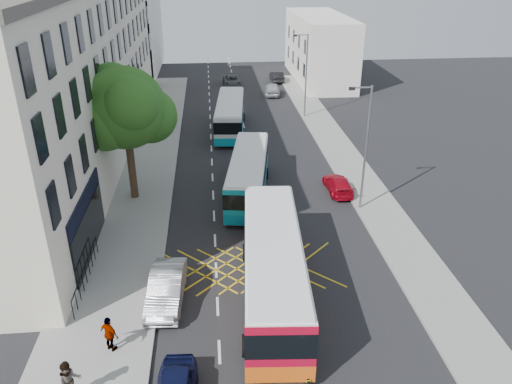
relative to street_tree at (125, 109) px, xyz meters
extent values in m
plane|color=black|center=(8.51, -14.97, -6.29)|extent=(120.00, 120.00, 0.00)
cube|color=gray|center=(0.01, 0.03, -6.22)|extent=(5.00, 70.00, 0.15)
cube|color=gray|center=(16.01, 0.03, -6.22)|extent=(3.00, 70.00, 0.15)
cube|color=beige|center=(-5.49, 9.53, 0.21)|extent=(8.00, 45.00, 13.00)
cube|color=black|center=(-1.44, -6.97, -2.89)|extent=(0.12, 7.00, 0.90)
cube|color=black|center=(-1.44, -6.97, -4.69)|extent=(0.12, 7.00, 2.60)
cube|color=silver|center=(-5.49, 40.03, -1.29)|extent=(8.00, 20.00, 10.00)
cube|color=silver|center=(19.51, 33.03, -2.29)|extent=(6.00, 18.00, 8.00)
cylinder|color=#382619|center=(0.01, 0.03, -3.94)|extent=(0.50, 0.50, 4.40)
sphere|color=#1D5618|center=(0.01, 0.03, 0.06)|extent=(5.20, 5.20, 5.20)
sphere|color=#1D5618|center=(1.41, 0.83, -0.74)|extent=(3.60, 3.60, 3.60)
sphere|color=#1D5618|center=(-1.19, -0.57, -0.54)|extent=(3.80, 3.80, 3.80)
sphere|color=#1D5618|center=(0.61, -1.27, 0.66)|extent=(3.40, 3.40, 3.40)
sphere|color=#1D5618|center=(-0.79, 1.13, 1.06)|extent=(3.20, 3.20, 3.20)
cylinder|color=slate|center=(14.81, -2.97, -2.14)|extent=(0.14, 0.14, 8.00)
cylinder|color=slate|center=(14.21, -2.97, 1.76)|extent=(1.20, 0.10, 0.10)
cube|color=black|center=(13.61, -2.97, 1.71)|extent=(0.35, 0.15, 0.18)
cylinder|color=slate|center=(14.81, 17.03, -2.14)|extent=(0.14, 0.14, 8.00)
cylinder|color=slate|center=(14.21, 17.03, 1.76)|extent=(1.20, 0.10, 0.10)
cube|color=black|center=(13.61, 17.03, 1.71)|extent=(0.35, 0.15, 0.18)
cube|color=silver|center=(8.01, -11.43, -4.53)|extent=(3.50, 11.75, 2.79)
cube|color=silver|center=(8.01, -11.43, -3.08)|extent=(3.27, 11.50, 0.13)
cube|color=black|center=(8.01, -11.43, -4.13)|extent=(3.56, 11.81, 1.16)
cube|color=#E95B13|center=(8.01, -11.43, -5.50)|extent=(3.55, 11.80, 0.79)
cube|color=#AE0923|center=(7.58, -17.17, -4.50)|extent=(2.67, 0.30, 2.63)
cube|color=#FF0C0C|center=(6.51, -17.10, -5.24)|extent=(0.25, 0.08, 0.25)
cube|color=#FF0C0C|center=(8.64, -17.26, -5.24)|extent=(0.25, 0.08, 0.25)
cylinder|color=black|center=(6.94, -8.18, -5.82)|extent=(0.37, 0.97, 0.95)
cylinder|color=black|center=(9.56, -8.37, -5.82)|extent=(0.37, 0.97, 0.95)
cylinder|color=black|center=(6.41, -15.21, -5.82)|extent=(0.37, 0.97, 0.95)
cylinder|color=black|center=(9.03, -15.41, -5.82)|extent=(0.37, 0.97, 0.95)
cube|color=silver|center=(7.76, -0.03, -4.77)|extent=(3.76, 10.19, 2.40)
cube|color=silver|center=(7.76, -0.03, -3.53)|extent=(3.55, 9.97, 0.11)
cube|color=black|center=(7.76, -0.03, -4.43)|extent=(3.82, 10.26, 1.00)
cube|color=#0B7491|center=(7.76, -0.03, -5.61)|extent=(3.81, 10.25, 0.68)
cube|color=#0C8D94|center=(7.00, -4.93, -4.75)|extent=(2.29, 0.45, 2.26)
cube|color=#FF0C0C|center=(6.13, -4.80, -5.39)|extent=(0.26, 0.10, 0.25)
cube|color=#FF0C0C|center=(7.87, -5.07, -5.39)|extent=(0.26, 0.10, 0.25)
cylinder|color=black|center=(7.05, 2.83, -5.88)|extent=(0.37, 0.84, 0.82)
cylinder|color=black|center=(9.29, 2.48, -5.88)|extent=(0.37, 0.84, 0.82)
cylinder|color=black|center=(6.13, -3.17, -5.88)|extent=(0.37, 0.84, 0.82)
cylinder|color=black|center=(8.36, -3.52, -5.88)|extent=(0.37, 0.84, 0.82)
cube|color=silver|center=(7.17, 13.62, -4.74)|extent=(3.20, 10.38, 2.46)
cube|color=silver|center=(7.17, 13.62, -3.46)|extent=(2.99, 10.16, 0.11)
cube|color=black|center=(7.17, 13.62, -4.39)|extent=(3.26, 10.45, 1.02)
cube|color=#0D95A6|center=(7.17, 13.62, -5.60)|extent=(3.25, 10.44, 0.70)
cube|color=silver|center=(6.73, 8.56, -4.71)|extent=(2.36, 0.30, 2.32)
cube|color=#FF0C0C|center=(5.82, 8.63, -5.36)|extent=(0.25, 0.08, 0.25)
cube|color=#FF0C0C|center=(7.63, 8.47, -5.36)|extent=(0.25, 0.08, 0.25)
cylinder|color=black|center=(6.25, 16.50, -5.87)|extent=(0.33, 0.86, 0.84)
cylinder|color=black|center=(8.56, 16.30, -5.87)|extent=(0.33, 0.86, 0.84)
cylinder|color=black|center=(5.71, 10.29, -5.87)|extent=(0.33, 0.86, 0.84)
cylinder|color=black|center=(8.03, 10.09, -5.87)|extent=(0.33, 0.86, 0.84)
cylinder|color=black|center=(8.63, -17.22, -6.00)|extent=(0.11, 0.59, 0.59)
cylinder|color=black|center=(8.62, -15.83, -6.00)|extent=(0.11, 0.59, 0.59)
cube|color=black|center=(8.63, -16.53, -5.72)|extent=(0.21, 1.11, 0.20)
cube|color=black|center=(8.63, -16.30, -5.55)|extent=(0.26, 0.42, 0.18)
cube|color=black|center=(8.63, -16.76, -5.60)|extent=(0.24, 0.46, 0.09)
cylinder|color=slate|center=(8.62, -15.88, -5.65)|extent=(0.06, 0.40, 0.78)
cylinder|color=slate|center=(8.62, -16.02, -5.32)|extent=(0.55, 0.04, 0.04)
cube|color=gold|center=(8.63, -17.38, -5.78)|extent=(0.17, 0.02, 0.12)
imported|color=black|center=(8.63, -16.57, -5.36)|extent=(0.58, 0.38, 1.59)
sphere|color=#99999E|center=(8.63, -16.57, -4.68)|extent=(0.28, 0.28, 0.28)
imported|color=#95979C|center=(2.91, -11.31, -5.56)|extent=(1.84, 4.56, 1.47)
imported|color=#B20719|center=(14.01, -0.21, -5.74)|extent=(1.61, 3.85, 1.11)
imported|color=#3C3E43|center=(8.18, 30.83, -5.69)|extent=(2.10, 4.39, 1.21)
imported|color=#A4A6AB|center=(12.63, 25.91, -5.59)|extent=(2.07, 4.28, 1.41)
imported|color=black|center=(14.01, 32.33, -5.63)|extent=(1.51, 4.03, 1.31)
imported|color=gray|center=(-0.17, -17.12, -5.21)|extent=(1.12, 1.02, 1.86)
imported|color=gray|center=(0.82, -14.55, -5.31)|extent=(1.02, 0.91, 1.66)
camera|label=1|loc=(5.35, -30.98, 8.98)|focal=35.00mm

